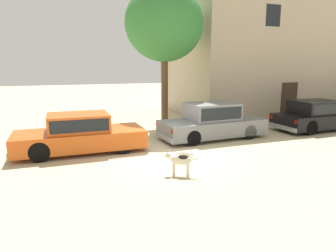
% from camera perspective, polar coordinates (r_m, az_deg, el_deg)
% --- Properties ---
extents(ground_plane, '(80.00, 80.00, 0.00)m').
position_cam_1_polar(ground_plane, '(11.01, 0.21, -4.80)').
color(ground_plane, '#CCB78E').
extents(parked_sedan_nearest, '(4.66, 1.86, 1.38)m').
position_cam_1_polar(parked_sedan_nearest, '(11.31, -16.14, -1.26)').
color(parked_sedan_nearest, '#D15619').
rests_on(parked_sedan_nearest, ground_plane).
extents(parked_sedan_second, '(4.68, 2.02, 1.51)m').
position_cam_1_polar(parked_sedan_second, '(12.98, 8.26, 0.91)').
color(parked_sedan_second, slate).
rests_on(parked_sedan_second, ground_plane).
extents(parked_sedan_third, '(4.41, 1.95, 1.41)m').
position_cam_1_polar(parked_sedan_third, '(16.23, 26.01, 1.86)').
color(parked_sedan_third, black).
rests_on(parked_sedan_third, ground_plane).
extents(apartment_block, '(14.38, 6.85, 8.29)m').
position_cam_1_polar(apartment_block, '(22.55, 20.55, 13.41)').
color(apartment_block, tan).
rests_on(apartment_block, ground_plane).
extents(stray_dog_spotted, '(0.88, 0.60, 0.68)m').
position_cam_1_polar(stray_dog_spotted, '(8.60, 2.17, -6.34)').
color(stray_dog_spotted, beige).
rests_on(stray_dog_spotted, ground_plane).
extents(stray_cat, '(0.45, 0.55, 0.17)m').
position_cam_1_polar(stray_cat, '(10.49, 3.52, -5.19)').
color(stray_cat, beige).
rests_on(stray_cat, ground_plane).
extents(acacia_tree_left, '(3.76, 3.38, 6.77)m').
position_cam_1_polar(acacia_tree_left, '(15.17, -0.67, 18.53)').
color(acacia_tree_left, brown).
rests_on(acacia_tree_left, ground_plane).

